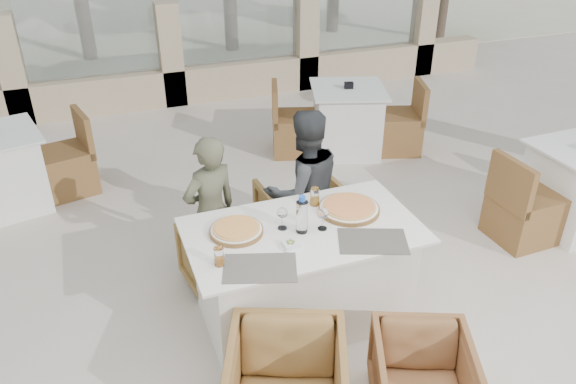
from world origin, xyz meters
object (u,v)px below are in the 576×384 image
object	(u,v)px
wine_glass_near	(323,217)
armchair_near_right	(421,377)
wine_glass_centre	(282,217)
diner_left	(211,212)
beer_glass_left	(219,257)
pizza_left	(236,230)
bg_table_a	(0,172)
dining_table	(303,274)
diner_right	(304,191)
water_bottle	(302,214)
olive_dish	(291,244)
beer_glass_right	(315,197)
armchair_far_left	(223,257)
bg_table_b	(347,120)
pizza_right	(349,208)
armchair_far_right	(303,217)

from	to	relation	value
wine_glass_near	armchair_near_right	distance (m)	1.17
wine_glass_centre	diner_left	bearing A→B (deg)	121.17
beer_glass_left	pizza_left	bearing A→B (deg)	57.32
bg_table_a	pizza_left	bearing A→B (deg)	-67.00
dining_table	diner_right	bearing A→B (deg)	67.82
dining_table	bg_table_a	distance (m)	3.26
water_bottle	olive_dish	distance (m)	0.22
beer_glass_right	armchair_far_left	xyz separation A→B (m)	(-0.64, 0.28, -0.57)
dining_table	diner_right	size ratio (longest dim) A/B	1.18
diner_right	bg_table_b	distance (m)	2.25
wine_glass_near	beer_glass_right	xyz separation A→B (m)	(0.07, 0.31, -0.03)
water_bottle	wine_glass_centre	world-z (taller)	water_bottle
pizza_left	armchair_far_left	size ratio (longest dim) A/B	0.62
beer_glass_right	olive_dish	distance (m)	0.56
dining_table	pizza_left	world-z (taller)	pizza_left
diner_left	olive_dish	bearing A→B (deg)	92.35
water_bottle	beer_glass_right	world-z (taller)	water_bottle
beer_glass_right	diner_right	world-z (taller)	diner_right
dining_table	wine_glass_centre	size ratio (longest dim) A/B	8.70
olive_dish	wine_glass_centre	bearing A→B (deg)	84.39
pizza_right	water_bottle	bearing A→B (deg)	-162.92
wine_glass_near	olive_dish	world-z (taller)	wine_glass_near
pizza_left	armchair_far_right	size ratio (longest dim) A/B	0.53
wine_glass_near	beer_glass_left	world-z (taller)	wine_glass_near
beer_glass_right	bg_table_a	xyz separation A→B (m)	(-2.34, 2.19, -0.45)
olive_dish	diner_left	world-z (taller)	diner_left
pizza_right	beer_glass_right	world-z (taller)	beer_glass_right
wine_glass_centre	armchair_far_left	bearing A→B (deg)	122.37
olive_dish	bg_table_b	distance (m)	3.15
wine_glass_near	beer_glass_left	size ratio (longest dim) A/B	1.49
diner_left	bg_table_a	size ratio (longest dim) A/B	0.77
dining_table	wine_glass_centre	bearing A→B (deg)	156.17
wine_glass_centre	wine_glass_near	xyz separation A→B (m)	(0.25, -0.10, 0.00)
armchair_far_right	armchair_near_right	size ratio (longest dim) A/B	1.16
armchair_far_left	diner_left	distance (m)	0.38
wine_glass_centre	armchair_far_right	size ratio (longest dim) A/B	0.27
diner_left	pizza_left	bearing A→B (deg)	75.41
pizza_left	diner_left	world-z (taller)	diner_left
pizza_left	armchair_far_right	world-z (taller)	pizza_left
dining_table	water_bottle	distance (m)	0.52
dining_table	bg_table_b	bearing A→B (deg)	58.24
wine_glass_near	pizza_right	bearing A→B (deg)	28.54
wine_glass_near	armchair_near_right	xyz separation A→B (m)	(0.23, -0.98, -0.59)
pizza_right	diner_left	xyz separation A→B (m)	(-0.89, 0.55, -0.17)
diner_right	bg_table_a	distance (m)	3.03
wine_glass_near	beer_glass_right	size ratio (longest dim) A/B	1.37
wine_glass_centre	bg_table_a	xyz separation A→B (m)	(-2.01, 2.40, -0.48)
pizza_left	armchair_near_right	size ratio (longest dim) A/B	0.62
dining_table	beer_glass_right	world-z (taller)	beer_glass_right
wine_glass_near	bg_table_a	world-z (taller)	wine_glass_near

